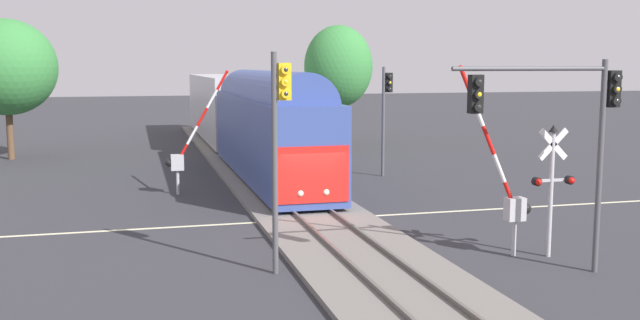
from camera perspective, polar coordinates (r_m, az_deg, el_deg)
The scene contains 12 objects.
ground_plane at distance 26.88m, azimuth -0.50°, elevation -4.76°, with size 220.00×220.00×0.00m, color #333338.
road_centre_stripe at distance 26.88m, azimuth -0.50°, elevation -4.75°, with size 44.00×0.20×0.01m.
railway_track at distance 26.86m, azimuth -0.50°, elevation -4.56°, with size 4.40×80.00×0.32m.
commuter_train at distance 44.10m, azimuth -6.29°, elevation 3.73°, with size 3.04×39.03×5.16m.
crossing_gate_near at distance 22.15m, azimuth 14.95°, elevation -2.67°, with size 2.51×0.40×5.76m.
crossing_signal_mast at distance 22.35m, azimuth 18.06°, elevation -1.30°, with size 1.36×0.44×4.01m.
crossing_gate_far at distance 32.28m, azimuth -10.96°, elevation 0.57°, with size 2.88×0.40×5.52m.
traffic_signal_near_right at distance 20.17m, azimuth 18.79°, elevation 3.55°, with size 4.94×0.38×5.91m.
traffic_signal_far_side at distance 36.93m, azimuth 5.30°, elevation 4.53°, with size 0.53×0.38×5.65m.
traffic_signal_median at distance 19.36m, azimuth -3.28°, elevation 2.61°, with size 0.53×0.38×6.11m.
elm_centre_background at distance 50.27m, azimuth 1.48°, elevation 7.47°, with size 4.79×4.79×8.50m.
pine_left_background at distance 47.29m, azimuth -23.78°, elevation 6.79°, with size 5.95×5.95×8.51m.
Camera 1 is at (-6.44, -25.45, 5.77)m, focal length 40.05 mm.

